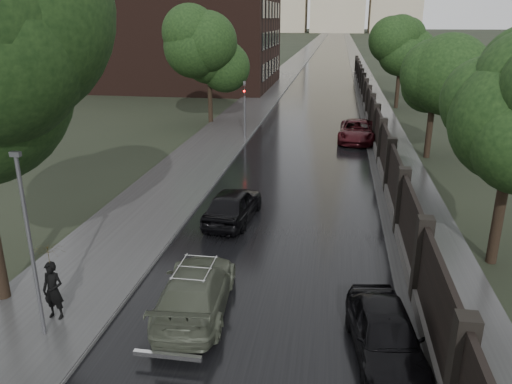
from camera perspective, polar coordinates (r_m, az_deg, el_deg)
name	(u,v)px	position (r m, az deg, el deg)	size (l,w,h in m)	color
road	(334,40)	(198.85, 8.95, 16.74)	(8.00, 420.00, 0.02)	black
sidewalk_left	(318,40)	(199.00, 7.15, 16.84)	(4.00, 420.00, 0.16)	#2D2D2D
verge_right	(349,40)	(198.87, 10.60, 16.66)	(3.00, 420.00, 0.08)	#2D2D2D
fence_right	(370,111)	(41.38, 12.89, 9.02)	(0.45, 75.72, 2.70)	#383533
tree_left_far	(209,56)	(40.02, -5.41, 15.19)	(4.25, 4.25, 7.39)	black
tree_right_b	(436,74)	(31.34, 19.86, 12.52)	(4.08, 4.08, 7.01)	black
tree_right_c	(401,54)	(49.10, 16.22, 14.94)	(4.08, 4.08, 7.01)	black
lamp_post	(31,247)	(13.63, -24.36, -5.75)	(0.25, 0.12, 5.11)	#59595E
traffic_light	(245,105)	(34.70, -1.31, 9.92)	(0.16, 0.32, 4.00)	#59595E
brick_building	(171,0)	(63.89, -9.67, 20.79)	(24.00, 18.00, 20.00)	black
volga_sedan	(196,290)	(14.64, -6.92, -11.05)	(1.90, 4.67, 1.36)	#474C3D
hatchback_left	(233,205)	(20.69, -2.65, -1.46)	(1.70, 4.22, 1.44)	black
car_right_near	(386,334)	(13.16, 14.60, -15.41)	(1.60, 3.99, 1.36)	black
car_right_far	(357,131)	(35.05, 11.46, 6.84)	(2.39, 5.18, 1.44)	black
pedestrian_umbrella	(49,261)	(14.55, -22.61, -7.25)	(1.05, 1.07, 2.62)	black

